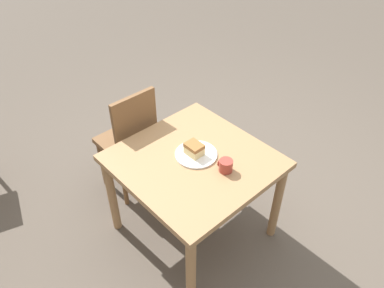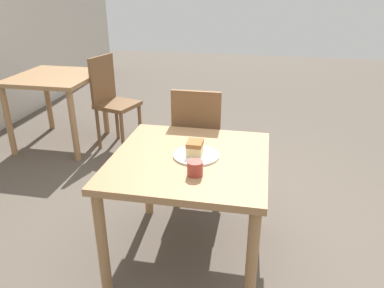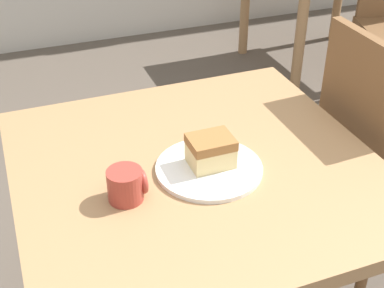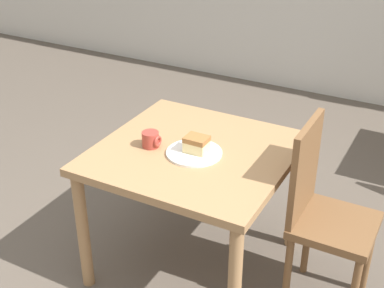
% 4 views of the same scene
% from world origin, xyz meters
% --- Properties ---
extents(dining_table_near, '(0.91, 0.90, 0.70)m').
position_xyz_m(dining_table_near, '(-0.09, 0.37, 0.60)').
color(dining_table_near, '#9E754C').
rests_on(dining_table_near, ground_plane).
extents(chair_near_window, '(0.37, 0.37, 0.94)m').
position_xyz_m(chair_near_window, '(0.55, 0.43, 0.51)').
color(chair_near_window, brown).
rests_on(chair_near_window, ground_plane).
extents(plate, '(0.27, 0.27, 0.01)m').
position_xyz_m(plate, '(-0.07, 0.34, 0.71)').
color(plate, white).
rests_on(plate, dining_table_near).
extents(cake_slice, '(0.11, 0.09, 0.08)m').
position_xyz_m(cake_slice, '(-0.06, 0.35, 0.75)').
color(cake_slice, '#E5CC89').
rests_on(cake_slice, plate).
extents(coffee_mug, '(0.09, 0.08, 0.08)m').
position_xyz_m(coffee_mug, '(-0.29, 0.30, 0.74)').
color(coffee_mug, '#9E382D').
rests_on(coffee_mug, dining_table_near).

